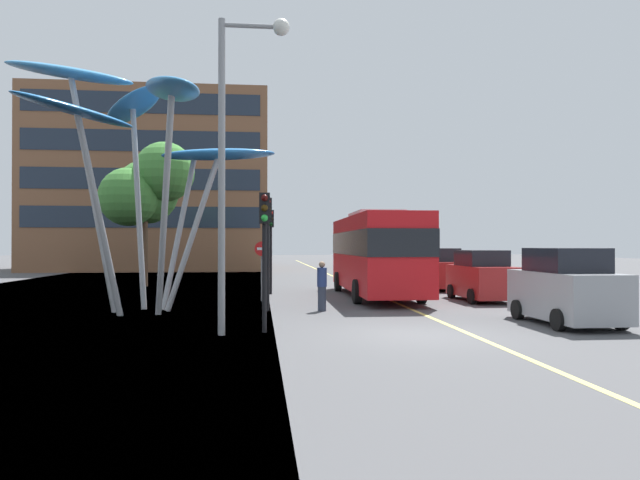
% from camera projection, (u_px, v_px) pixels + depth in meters
% --- Properties ---
extents(ground, '(120.00, 240.00, 0.10)m').
position_uv_depth(ground, '(394.00, 337.00, 14.71)').
color(ground, '#4C4C4F').
extents(red_bus, '(2.94, 10.60, 3.77)m').
position_uv_depth(red_bus, '(376.00, 250.00, 25.48)').
color(red_bus, red).
rests_on(red_bus, ground).
extents(leaf_sculpture, '(9.10, 8.87, 8.58)m').
position_uv_depth(leaf_sculpture, '(146.00, 128.00, 19.62)').
color(leaf_sculpture, '#9EA0A5').
rests_on(leaf_sculpture, ground).
extents(traffic_light_kerb_near, '(0.28, 0.42, 3.66)m').
position_uv_depth(traffic_light_kerb_near, '(264.00, 232.00, 15.05)').
color(traffic_light_kerb_near, black).
rests_on(traffic_light_kerb_near, ground).
extents(traffic_light_kerb_far, '(0.28, 0.42, 3.93)m').
position_uv_depth(traffic_light_kerb_far, '(268.00, 230.00, 19.89)').
color(traffic_light_kerb_far, black).
rests_on(traffic_light_kerb_far, ground).
extents(traffic_light_island_mid, '(0.28, 0.42, 3.92)m').
position_uv_depth(traffic_light_island_mid, '(271.00, 234.00, 26.82)').
color(traffic_light_island_mid, black).
rests_on(traffic_light_island_mid, ground).
extents(car_parked_near, '(1.98, 3.95, 2.21)m').
position_uv_depth(car_parked_near, '(566.00, 288.00, 16.69)').
color(car_parked_near, gray).
rests_on(car_parked_near, ground).
extents(car_parked_mid, '(1.92, 3.92, 2.09)m').
position_uv_depth(car_parked_mid, '(481.00, 277.00, 23.71)').
color(car_parked_mid, maroon).
rests_on(car_parked_mid, ground).
extents(car_parked_far, '(1.91, 4.23, 2.13)m').
position_uv_depth(car_parked_far, '(439.00, 270.00, 29.82)').
color(car_parked_far, maroon).
rests_on(car_parked_far, ground).
extents(street_lamp, '(1.83, 0.44, 8.17)m').
position_uv_depth(street_lamp, '(237.00, 133.00, 14.76)').
color(street_lamp, gray).
rests_on(street_lamp, ground).
extents(tree_pavement_near, '(5.16, 4.82, 8.08)m').
position_uv_depth(tree_pavement_near, '(147.00, 187.00, 32.41)').
color(tree_pavement_near, brown).
rests_on(tree_pavement_near, ground).
extents(pedestrian, '(0.34, 0.34, 1.73)m').
position_uv_depth(pedestrian, '(322.00, 286.00, 20.03)').
color(pedestrian, '#2D3342').
rests_on(pedestrian, ground).
extents(no_entry_sign, '(0.60, 0.12, 2.45)m').
position_uv_depth(no_entry_sign, '(262.00, 261.00, 23.61)').
color(no_entry_sign, gray).
rests_on(no_entry_sign, ground).
extents(backdrop_building, '(20.90, 15.35, 16.04)m').
position_uv_depth(backdrop_building, '(158.00, 186.00, 55.91)').
color(backdrop_building, brown).
rests_on(backdrop_building, ground).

